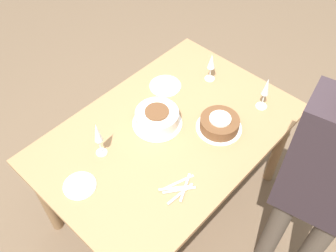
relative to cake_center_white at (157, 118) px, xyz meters
The scene contains 11 objects.
ground_plane 0.83m from the cake_center_white, 93.21° to the right, with size 12.00×12.00×0.00m, color brown.
dining_table 0.18m from the cake_center_white, 93.21° to the right, with size 1.47×0.99×0.78m.
cake_center_white is the anchor object (origin of this frame).
cake_front_chocolate 0.36m from the cake_center_white, 53.07° to the right, with size 0.26×0.26×0.09m.
wine_glass_near 0.65m from the cake_center_white, 35.02° to the right, with size 0.07×0.07×0.23m.
wine_glass_far 0.51m from the cake_center_white, ahead, with size 0.06×0.06×0.20m.
wine_glass_extra 0.38m from the cake_center_white, 168.42° to the left, with size 0.06×0.06×0.24m.
dessert_plate_left 0.57m from the cake_center_white, behind, with size 0.17×0.17×0.01m.
dessert_plate_right 0.32m from the cake_center_white, 34.67° to the left, with size 0.20×0.20×0.01m.
fork_pile 0.46m from the cake_center_white, 121.66° to the right, with size 0.22×0.13×0.01m.
person_cutting 0.95m from the cake_center_white, 81.89° to the right, with size 0.30×0.44×1.62m.
Camera 1 is at (-0.99, -0.92, 2.41)m, focal length 40.00 mm.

